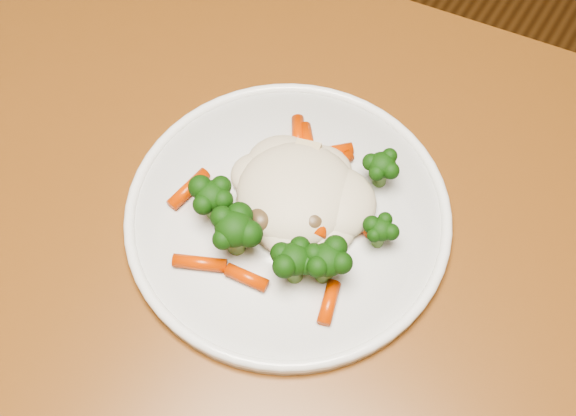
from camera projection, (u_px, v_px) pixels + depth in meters
name	position (u px, v px, depth m)	size (l,w,h in m)	color
dining_table	(210.00, 290.00, 0.75)	(1.18, 0.87, 0.75)	brown
plate	(288.00, 215.00, 0.66)	(0.29, 0.29, 0.01)	white
meal	(293.00, 205.00, 0.63)	(0.20, 0.20, 0.05)	beige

